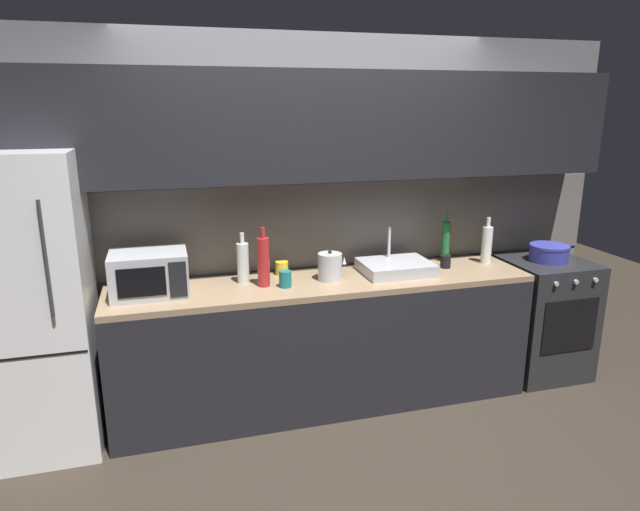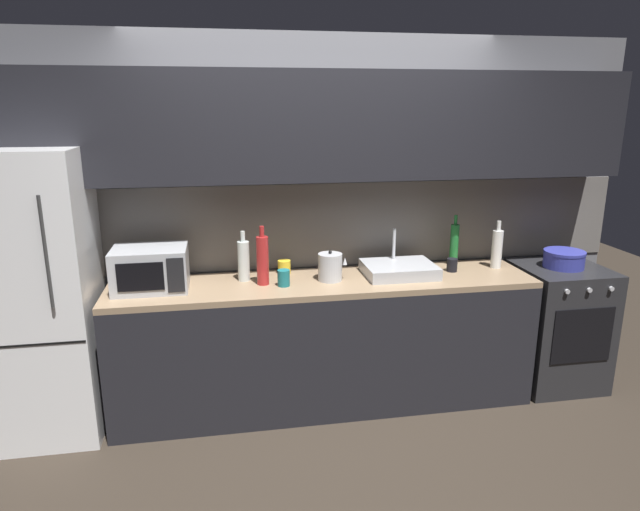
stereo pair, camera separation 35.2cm
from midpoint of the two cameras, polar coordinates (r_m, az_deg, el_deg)
The scene contains 16 objects.
ground_plane at distance 3.38m, azimuth 1.84°, elevation -21.97°, with size 10.00×10.00×0.00m, color #2D261E.
back_wall at distance 3.88m, azimuth -3.39°, elevation 7.91°, with size 4.57×0.44×2.50m.
counter_run at distance 3.90m, azimuth -2.16°, elevation -8.89°, with size 2.83×0.60×0.90m.
refrigerator at distance 3.77m, azimuth -29.91°, elevation -4.52°, with size 0.68×0.69×1.80m.
oven_range at distance 4.60m, azimuth 19.71°, elevation -5.94°, with size 0.60×0.62×0.90m.
microwave at distance 3.63m, azimuth -19.70°, elevation -1.78°, with size 0.46×0.35×0.27m.
sink_basin at distance 3.90m, azimuth 5.19°, elevation -1.21°, with size 0.48×0.38×0.30m.
kettle at distance 3.72m, azimuth -1.68°, elevation -1.18°, with size 0.20×0.16×0.21m.
wine_bottle_red at distance 3.61m, azimuth -8.57°, elevation -0.63°, with size 0.08×0.08×0.39m.
wine_bottle_white at distance 4.24m, azimuth 14.39°, elevation 1.10°, with size 0.08×0.08×0.34m.
wine_bottle_clear at distance 3.71m, azimuth -10.58°, elevation -0.73°, with size 0.08×0.08×0.34m.
wine_bottle_green at distance 4.21m, azimuth 10.36°, elevation 1.44°, with size 0.06×0.06×0.37m.
mug_dark at distance 4.07m, azimuth 10.29°, elevation -0.64°, with size 0.07×0.07×0.09m, color black.
mug_yellow at distance 3.87m, azimuth -6.53°, elevation -1.31°, with size 0.09×0.09×0.09m, color gold.
mug_teal at distance 3.60m, azimuth -6.36°, elevation -2.44°, with size 0.08×0.08×0.11m, color #19666B.
cooking_pot at distance 4.45m, azimuth 20.25°, elevation 0.23°, with size 0.29×0.29×0.12m.
Camera 1 is at (-1.00, -2.52, 2.04)m, focal length 31.40 mm.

